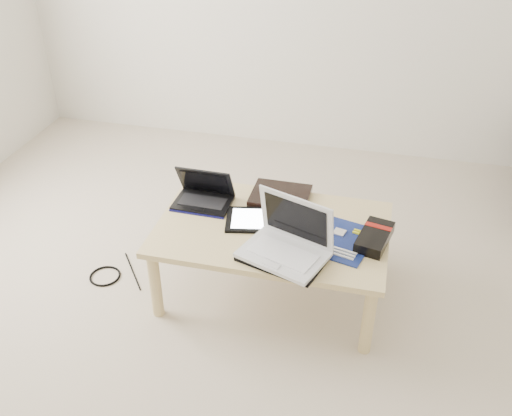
% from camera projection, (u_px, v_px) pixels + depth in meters
% --- Properties ---
extents(ground, '(4.00, 4.00, 0.00)m').
position_uv_depth(ground, '(221.00, 329.00, 2.71)').
color(ground, beige).
rests_on(ground, ground).
extents(coffee_table, '(1.10, 0.70, 0.40)m').
position_uv_depth(coffee_table, '(272.00, 235.00, 2.75)').
color(coffee_table, tan).
rests_on(coffee_table, ground).
extents(book, '(0.30, 0.25, 0.03)m').
position_uv_depth(book, '(280.00, 196.00, 2.93)').
color(book, black).
rests_on(book, coffee_table).
extents(netbook, '(0.29, 0.21, 0.19)m').
position_uv_depth(netbook, '(204.00, 196.00, 2.88)').
color(netbook, black).
rests_on(netbook, coffee_table).
extents(tablet, '(0.32, 0.26, 0.02)m').
position_uv_depth(tablet, '(255.00, 220.00, 2.76)').
color(tablet, black).
rests_on(tablet, coffee_table).
extents(remote, '(0.11, 0.22, 0.02)m').
position_uv_depth(remote, '(309.00, 226.00, 2.71)').
color(remote, silver).
rests_on(remote, coffee_table).
extents(neoprene_sleeve, '(0.42, 0.36, 0.02)m').
position_uv_depth(neoprene_sleeve, '(284.00, 256.00, 2.52)').
color(neoprene_sleeve, black).
rests_on(neoprene_sleeve, coffee_table).
extents(white_laptop, '(0.43, 0.37, 0.26)m').
position_uv_depth(white_laptop, '(287.00, 242.00, 2.50)').
color(white_laptop, silver).
rests_on(white_laptop, neoprene_sleeve).
extents(motherboard, '(0.33, 0.37, 0.01)m').
position_uv_depth(motherboard, '(343.00, 240.00, 2.63)').
color(motherboard, '#0C1550').
rests_on(motherboard, coffee_table).
extents(gpu_box, '(0.18, 0.27, 0.06)m').
position_uv_depth(gpu_box, '(374.00, 237.00, 2.61)').
color(gpu_box, black).
rests_on(gpu_box, coffee_table).
extents(cable_coil, '(0.12, 0.12, 0.01)m').
position_uv_depth(cable_coil, '(252.00, 217.00, 2.78)').
color(cable_coil, black).
rests_on(cable_coil, coffee_table).
extents(floor_cable_coil, '(0.20, 0.20, 0.01)m').
position_uv_depth(floor_cable_coil, '(105.00, 276.00, 3.03)').
color(floor_cable_coil, black).
rests_on(floor_cable_coil, ground).
extents(floor_cable_trail, '(0.21, 0.27, 0.01)m').
position_uv_depth(floor_cable_trail, '(133.00, 271.00, 3.07)').
color(floor_cable_trail, black).
rests_on(floor_cable_trail, ground).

